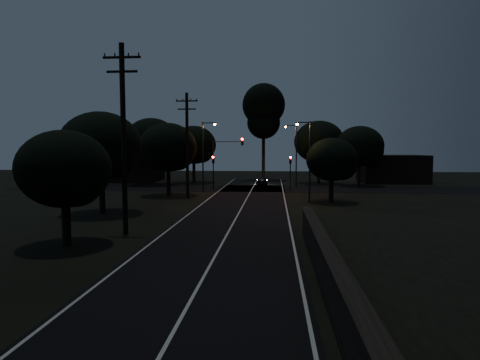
{
  "coord_description": "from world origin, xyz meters",
  "views": [
    {
      "loc": [
        2.72,
        -7.64,
        5.04
      ],
      "look_at": [
        0.0,
        24.0,
        2.5
      ],
      "focal_mm": 30.0,
      "sensor_mm": 36.0,
      "label": 1
    }
  ],
  "objects_px": {
    "utility_pole_far": "(187,144)",
    "signal_left": "(213,166)",
    "streetlight_a": "(204,152)",
    "tall_pine": "(264,111)",
    "streetlight_c": "(308,155)",
    "signal_right": "(290,167)",
    "signal_mast": "(227,154)",
    "utility_pole_mid": "(124,136)",
    "streetlight_b": "(295,151)",
    "car": "(262,181)"
  },
  "relations": [
    {
      "from": "utility_pole_far",
      "to": "signal_left",
      "type": "height_order",
      "value": "utility_pole_far"
    },
    {
      "from": "utility_pole_far",
      "to": "streetlight_a",
      "type": "xyz_separation_m",
      "value": [
        0.69,
        6.0,
        -0.85
      ]
    },
    {
      "from": "signal_left",
      "to": "tall_pine",
      "type": "bearing_deg",
      "value": 69.54
    },
    {
      "from": "streetlight_a",
      "to": "streetlight_c",
      "type": "xyz_separation_m",
      "value": [
        11.14,
        -8.0,
        -0.29
      ]
    },
    {
      "from": "signal_right",
      "to": "signal_mast",
      "type": "xyz_separation_m",
      "value": [
        -7.51,
        0.0,
        1.5
      ]
    },
    {
      "from": "utility_pole_mid",
      "to": "tall_pine",
      "type": "height_order",
      "value": "tall_pine"
    },
    {
      "from": "utility_pole_far",
      "to": "streetlight_c",
      "type": "relative_size",
      "value": 1.4
    },
    {
      "from": "signal_left",
      "to": "streetlight_b",
      "type": "height_order",
      "value": "streetlight_b"
    },
    {
      "from": "utility_pole_mid",
      "to": "signal_left",
      "type": "height_order",
      "value": "utility_pole_mid"
    },
    {
      "from": "signal_mast",
      "to": "streetlight_b",
      "type": "bearing_deg",
      "value": 25.99
    },
    {
      "from": "streetlight_c",
      "to": "utility_pole_mid",
      "type": "bearing_deg",
      "value": -128.26
    },
    {
      "from": "utility_pole_mid",
      "to": "signal_mast",
      "type": "height_order",
      "value": "utility_pole_mid"
    },
    {
      "from": "utility_pole_far",
      "to": "signal_left",
      "type": "xyz_separation_m",
      "value": [
        1.4,
        7.99,
        -2.65
      ]
    },
    {
      "from": "utility_pole_far",
      "to": "tall_pine",
      "type": "xyz_separation_m",
      "value": [
        7.0,
        23.0,
        5.32
      ]
    },
    {
      "from": "utility_pole_mid",
      "to": "streetlight_c",
      "type": "distance_m",
      "value": 19.15
    },
    {
      "from": "signal_left",
      "to": "signal_right",
      "type": "relative_size",
      "value": 1.0
    },
    {
      "from": "utility_pole_far",
      "to": "streetlight_b",
      "type": "bearing_deg",
      "value": 46.7
    },
    {
      "from": "utility_pole_mid",
      "to": "utility_pole_far",
      "type": "height_order",
      "value": "utility_pole_mid"
    },
    {
      "from": "signal_left",
      "to": "signal_mast",
      "type": "relative_size",
      "value": 0.66
    },
    {
      "from": "signal_left",
      "to": "streetlight_c",
      "type": "relative_size",
      "value": 0.55
    },
    {
      "from": "utility_pole_far",
      "to": "signal_right",
      "type": "xyz_separation_m",
      "value": [
        10.6,
        7.99,
        -2.65
      ]
    },
    {
      "from": "tall_pine",
      "to": "streetlight_a",
      "type": "relative_size",
      "value": 1.87
    },
    {
      "from": "signal_right",
      "to": "signal_mast",
      "type": "bearing_deg",
      "value": 179.97
    },
    {
      "from": "signal_right",
      "to": "car",
      "type": "bearing_deg",
      "value": 120.31
    },
    {
      "from": "signal_left",
      "to": "car",
      "type": "distance_m",
      "value": 8.57
    },
    {
      "from": "signal_right",
      "to": "streetlight_a",
      "type": "relative_size",
      "value": 0.51
    },
    {
      "from": "streetlight_b",
      "to": "car",
      "type": "xyz_separation_m",
      "value": [
        -4.22,
        2.0,
        -4.02
      ]
    },
    {
      "from": "car",
      "to": "streetlight_c",
      "type": "bearing_deg",
      "value": 105.93
    },
    {
      "from": "signal_left",
      "to": "utility_pole_mid",
      "type": "bearing_deg",
      "value": -93.21
    },
    {
      "from": "car",
      "to": "signal_mast",
      "type": "bearing_deg",
      "value": 55.77
    },
    {
      "from": "utility_pole_far",
      "to": "signal_left",
      "type": "bearing_deg",
      "value": 80.06
    },
    {
      "from": "streetlight_b",
      "to": "signal_right",
      "type": "bearing_deg",
      "value": -100.0
    },
    {
      "from": "signal_mast",
      "to": "streetlight_c",
      "type": "height_order",
      "value": "streetlight_c"
    },
    {
      "from": "signal_mast",
      "to": "signal_right",
      "type": "bearing_deg",
      "value": -0.03
    },
    {
      "from": "utility_pole_mid",
      "to": "streetlight_c",
      "type": "relative_size",
      "value": 1.47
    },
    {
      "from": "signal_right",
      "to": "streetlight_c",
      "type": "height_order",
      "value": "streetlight_c"
    },
    {
      "from": "car",
      "to": "streetlight_b",
      "type": "bearing_deg",
      "value": 154.07
    },
    {
      "from": "streetlight_c",
      "to": "car",
      "type": "distance_m",
      "value": 17.1
    },
    {
      "from": "streetlight_b",
      "to": "streetlight_c",
      "type": "distance_m",
      "value": 14.01
    },
    {
      "from": "car",
      "to": "signal_left",
      "type": "bearing_deg",
      "value": 46.02
    },
    {
      "from": "signal_left",
      "to": "streetlight_c",
      "type": "distance_m",
      "value": 14.52
    },
    {
      "from": "tall_pine",
      "to": "car",
      "type": "relative_size",
      "value": 4.15
    },
    {
      "from": "signal_mast",
      "to": "streetlight_a",
      "type": "distance_m",
      "value": 3.13
    },
    {
      "from": "signal_right",
      "to": "streetlight_c",
      "type": "xyz_separation_m",
      "value": [
        1.23,
        -9.99,
        1.51
      ]
    },
    {
      "from": "utility_pole_far",
      "to": "signal_mast",
      "type": "xyz_separation_m",
      "value": [
        3.09,
        7.99,
        -1.15
      ]
    },
    {
      "from": "streetlight_a",
      "to": "car",
      "type": "xyz_separation_m",
      "value": [
        6.39,
        8.0,
        -4.02
      ]
    },
    {
      "from": "tall_pine",
      "to": "car",
      "type": "xyz_separation_m",
      "value": [
        0.09,
        -9.0,
        -10.19
      ]
    },
    {
      "from": "tall_pine",
      "to": "utility_pole_mid",
      "type": "bearing_deg",
      "value": -99.93
    },
    {
      "from": "utility_pole_mid",
      "to": "signal_right",
      "type": "relative_size",
      "value": 2.68
    },
    {
      "from": "signal_mast",
      "to": "streetlight_b",
      "type": "distance_m",
      "value": 9.15
    }
  ]
}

